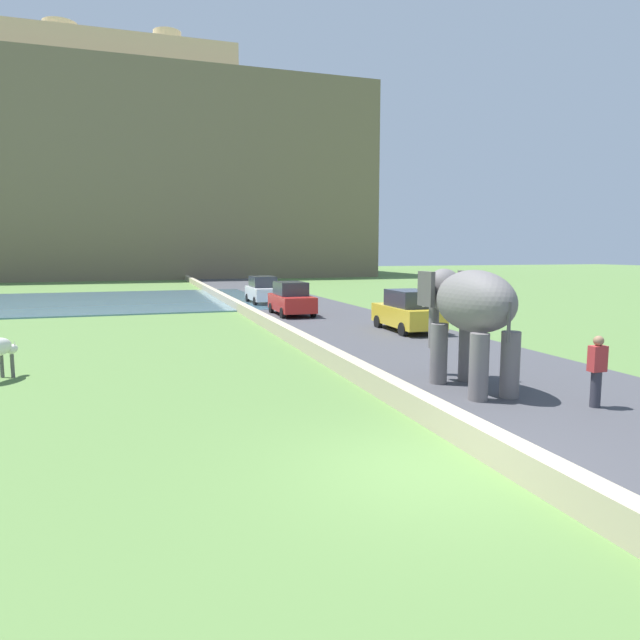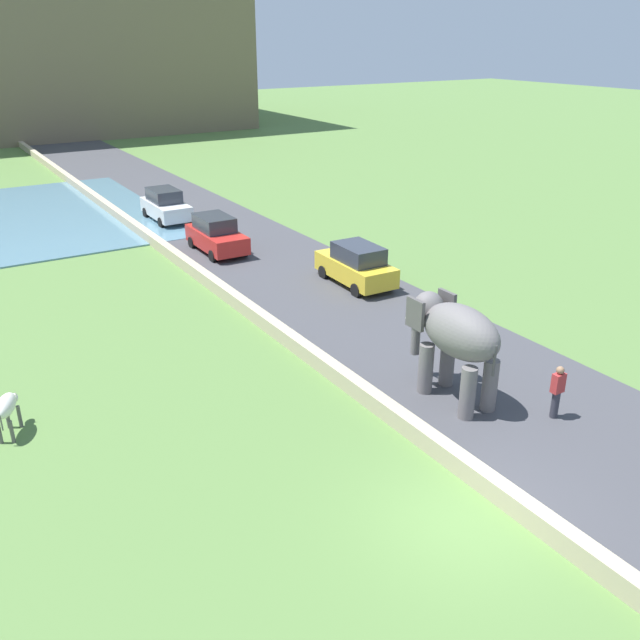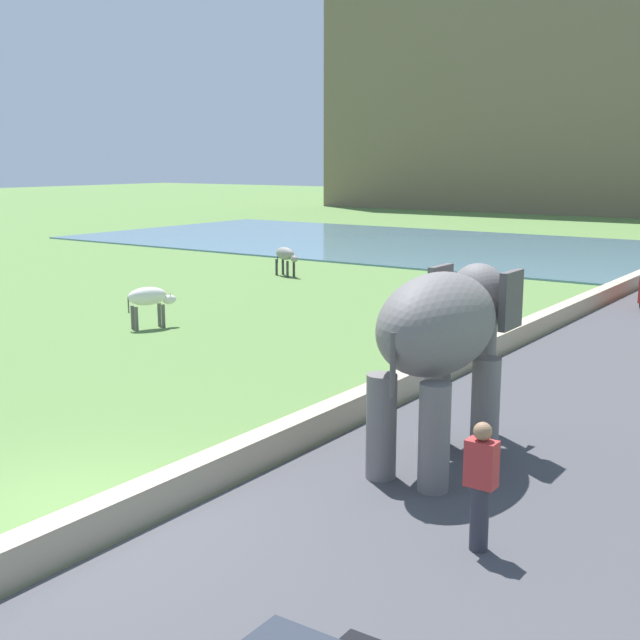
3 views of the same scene
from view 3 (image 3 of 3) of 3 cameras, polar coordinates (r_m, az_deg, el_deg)
ground_plane at (r=11.86m, az=-17.24°, el=-12.25°), size 220.00×220.00×0.00m
barrier_wall at (r=26.04m, az=17.57°, el=0.97°), size 0.40×110.00×0.52m
lake at (r=45.87m, az=5.04°, el=5.33°), size 36.00×18.00×0.08m
elephant at (r=12.37m, az=8.59°, el=-0.99°), size 1.43×3.47×2.99m
person_beside_elephant at (r=9.96m, az=11.04°, el=-11.10°), size 0.36×0.22×1.63m
cow_white at (r=23.11m, az=-11.72°, el=1.48°), size 0.86×1.40×1.15m
cow_grey at (r=32.85m, az=-2.38°, el=4.49°), size 1.42×0.76×1.15m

